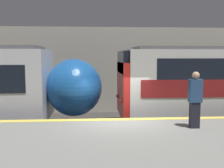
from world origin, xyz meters
The scene contains 4 objects.
ground_plane centered at (0.00, 0.00, 0.00)m, with size 120.00×120.00×0.00m, color #33302D.
platform centered at (0.00, -2.48, 0.57)m, with size 40.00×4.97×1.15m.
station_rear_barrier centered at (0.00, 6.40, 2.50)m, with size 50.00×0.15×5.00m.
person_waiting centered at (2.16, -1.35, 2.05)m, with size 0.38×0.24×1.72m.
Camera 1 is at (-0.88, -8.97, 3.32)m, focal length 42.00 mm.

